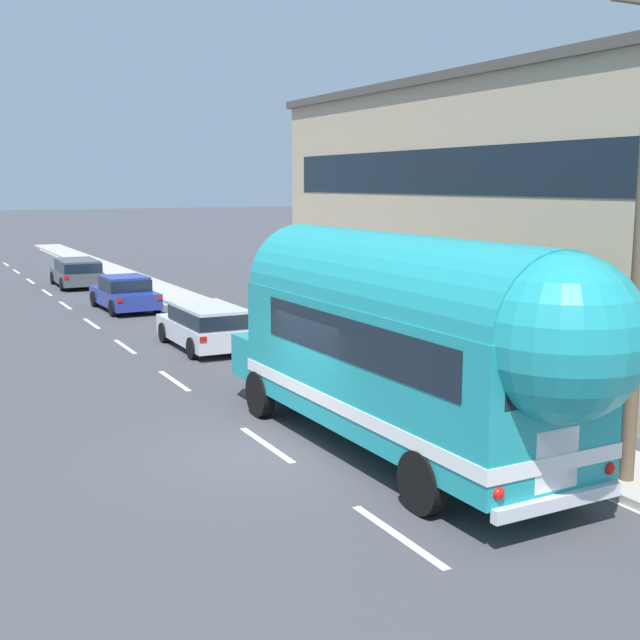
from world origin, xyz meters
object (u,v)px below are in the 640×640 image
(car_lead, at_px, (206,324))
(painted_bus, at_px, (411,337))
(car_second, at_px, (125,292))
(car_third, at_px, (77,271))

(car_lead, bearing_deg, painted_bus, -91.13)
(car_second, height_order, car_third, same)
(painted_bus, bearing_deg, car_second, 90.03)
(car_second, relative_size, car_third, 0.98)
(painted_bus, xyz_separation_m, car_lead, (0.23, 11.43, -1.51))
(car_second, bearing_deg, car_third, 91.39)
(painted_bus, bearing_deg, car_lead, 88.87)
(painted_bus, xyz_separation_m, car_third, (-0.21, 28.73, -1.51))
(car_third, bearing_deg, car_lead, -88.54)
(painted_bus, relative_size, car_lead, 2.47)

